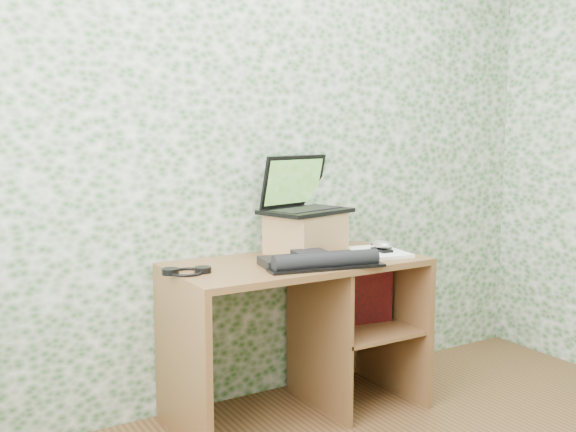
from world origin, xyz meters
TOP-DOWN VIEW (x-y plane):
  - wall_back at (0.00, 1.75)m, footprint 3.50×0.00m
  - desk at (0.08, 1.47)m, footprint 1.20×0.60m
  - riser at (0.14, 1.58)m, footprint 0.40×0.36m
  - laptop at (0.14, 1.63)m, footprint 0.49×0.40m
  - keyboard at (0.02, 1.29)m, footprint 0.55×0.36m
  - headphones at (-0.55, 1.44)m, footprint 0.21×0.19m
  - notepad at (0.44, 1.39)m, footprint 0.28×0.36m
  - mouse at (0.45, 1.36)m, footprint 0.09×0.13m
  - pen at (0.52, 1.46)m, footprint 0.03×0.14m
  - red_box at (0.42, 1.44)m, footprint 0.25×0.11m

SIDE VIEW (x-z plane):
  - desk at x=0.08m, z-range 0.11..0.86m
  - red_box at x=0.42m, z-range 0.39..0.68m
  - notepad at x=0.44m, z-range 0.75..0.77m
  - headphones at x=-0.55m, z-range 0.75..0.77m
  - pen at x=0.52m, z-range 0.77..0.77m
  - keyboard at x=0.02m, z-range 0.74..0.81m
  - mouse at x=0.45m, z-range 0.77..0.81m
  - riser at x=0.14m, z-range 0.75..0.95m
  - laptop at x=0.14m, z-range 0.88..1.16m
  - wall_back at x=0.00m, z-range -0.45..3.05m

